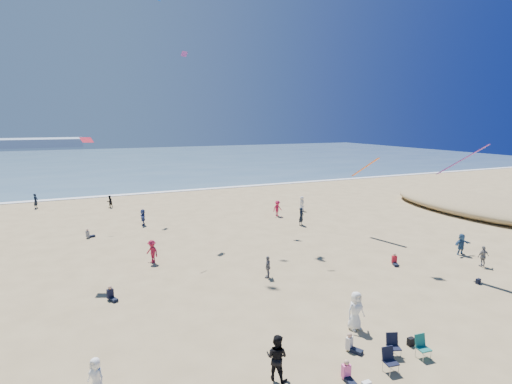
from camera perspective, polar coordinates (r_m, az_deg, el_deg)
name	(u,v)px	position (r m, az deg, el deg)	size (l,w,h in m)	color
ocean	(109,161)	(107.86, -20.24, 4.12)	(220.00, 100.00, 0.06)	#476B84
surf_line	(136,194)	(58.46, -16.78, -0.27)	(220.00, 1.20, 0.08)	white
standing_flyers	(265,245)	(30.70, 1.24, -7.52)	(33.53, 43.93, 1.93)	#BE1B40
seated_group	(238,285)	(24.71, -2.62, -13.07)	(20.87, 26.12, 0.84)	silver
chair_cluster	(403,351)	(19.27, 20.26, -20.59)	(2.66, 1.52, 1.00)	black
black_backpack	(411,342)	(20.73, 21.24, -19.32)	(0.30, 0.22, 0.38)	black
navy_bag	(478,281)	(29.36, 29.16, -11.07)	(0.28, 0.18, 0.34)	black
kites_aloft	(306,53)	(30.81, 7.13, 19.09)	(40.74, 44.65, 30.15)	#441A8A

